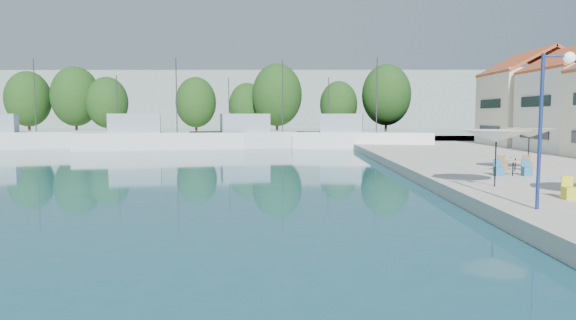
{
  "coord_description": "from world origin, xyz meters",
  "views": [
    {
      "loc": [
        -0.76,
        -1.65,
        3.64
      ],
      "look_at": [
        -0.87,
        26.0,
        1.22
      ],
      "focal_mm": 32.0,
      "sensor_mm": 36.0,
      "label": 1
    }
  ],
  "objects_px": {
    "trawler_02": "(156,139)",
    "trawler_01": "(12,139)",
    "trawler_04": "(359,139)",
    "street_lamp": "(552,101)",
    "umbrella_white": "(496,136)",
    "umbrella_cream": "(529,133)",
    "trawler_03": "(264,138)"
  },
  "relations": [
    {
      "from": "street_lamp",
      "to": "trawler_03",
      "type": "bearing_deg",
      "value": 109.19
    },
    {
      "from": "street_lamp",
      "to": "trawler_04",
      "type": "bearing_deg",
      "value": 95.1
    },
    {
      "from": "trawler_02",
      "to": "umbrella_cream",
      "type": "relative_size",
      "value": 6.45
    },
    {
      "from": "trawler_02",
      "to": "umbrella_cream",
      "type": "xyz_separation_m",
      "value": [
        27.56,
        -26.98,
        1.61
      ]
    },
    {
      "from": "trawler_03",
      "to": "trawler_04",
      "type": "height_order",
      "value": "same"
    },
    {
      "from": "trawler_02",
      "to": "street_lamp",
      "type": "relative_size",
      "value": 3.61
    },
    {
      "from": "trawler_03",
      "to": "trawler_04",
      "type": "distance_m",
      "value": 10.67
    },
    {
      "from": "trawler_02",
      "to": "umbrella_white",
      "type": "distance_m",
      "value": 40.7
    },
    {
      "from": "trawler_02",
      "to": "trawler_03",
      "type": "distance_m",
      "value": 11.78
    },
    {
      "from": "trawler_01",
      "to": "street_lamp",
      "type": "relative_size",
      "value": 3.94
    },
    {
      "from": "trawler_02",
      "to": "trawler_04",
      "type": "xyz_separation_m",
      "value": [
        21.96,
        0.97,
        0.0
      ]
    },
    {
      "from": "umbrella_cream",
      "to": "trawler_04",
      "type": "bearing_deg",
      "value": 101.33
    },
    {
      "from": "trawler_04",
      "to": "umbrella_white",
      "type": "bearing_deg",
      "value": -77.99
    },
    {
      "from": "trawler_01",
      "to": "umbrella_white",
      "type": "xyz_separation_m",
      "value": [
        39.29,
        -34.41,
        1.69
      ]
    },
    {
      "from": "trawler_02",
      "to": "umbrella_white",
      "type": "relative_size",
      "value": 6.12
    },
    {
      "from": "trawler_04",
      "to": "street_lamp",
      "type": "distance_m",
      "value": 39.81
    },
    {
      "from": "umbrella_white",
      "to": "trawler_02",
      "type": "bearing_deg",
      "value": 124.73
    },
    {
      "from": "trawler_04",
      "to": "trawler_01",
      "type": "bearing_deg",
      "value": -170.04
    },
    {
      "from": "trawler_03",
      "to": "trawler_04",
      "type": "relative_size",
      "value": 1.17
    },
    {
      "from": "trawler_01",
      "to": "trawler_02",
      "type": "relative_size",
      "value": 1.09
    },
    {
      "from": "trawler_02",
      "to": "trawler_03",
      "type": "relative_size",
      "value": 1.01
    },
    {
      "from": "trawler_02",
      "to": "umbrella_cream",
      "type": "distance_m",
      "value": 38.6
    },
    {
      "from": "trawler_02",
      "to": "trawler_01",
      "type": "bearing_deg",
      "value": 163.36
    },
    {
      "from": "trawler_04",
      "to": "street_lamp",
      "type": "bearing_deg",
      "value": -78.84
    },
    {
      "from": "trawler_04",
      "to": "umbrella_cream",
      "type": "xyz_separation_m",
      "value": [
        5.6,
        -27.95,
        1.61
      ]
    },
    {
      "from": "trawler_01",
      "to": "umbrella_white",
      "type": "bearing_deg",
      "value": -61.54
    },
    {
      "from": "trawler_01",
      "to": "trawler_03",
      "type": "height_order",
      "value": "same"
    },
    {
      "from": "trawler_01",
      "to": "umbrella_white",
      "type": "height_order",
      "value": "trawler_01"
    },
    {
      "from": "trawler_03",
      "to": "umbrella_cream",
      "type": "xyz_separation_m",
      "value": [
        16.11,
        -29.77,
        1.61
      ]
    },
    {
      "from": "trawler_01",
      "to": "umbrella_cream",
      "type": "distance_m",
      "value": 51.9
    },
    {
      "from": "trawler_01",
      "to": "umbrella_cream",
      "type": "xyz_separation_m",
      "value": [
        43.68,
        -27.98,
        1.61
      ]
    },
    {
      "from": "trawler_01",
      "to": "umbrella_cream",
      "type": "height_order",
      "value": "trawler_01"
    }
  ]
}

